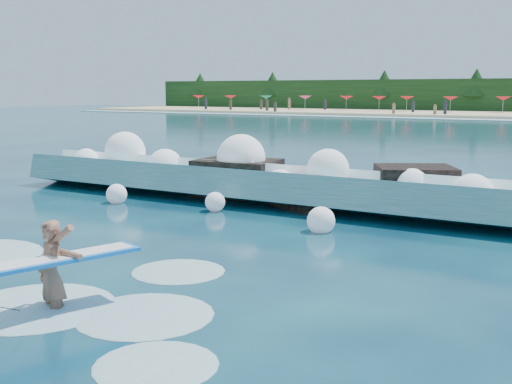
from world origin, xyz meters
TOP-DOWN VIEW (x-y plane):
  - ground at (0.00, 0.00)m, footprint 200.00×200.00m
  - breaking_wave at (-1.74, 6.96)m, footprint 16.77×2.67m
  - rock_cluster at (0.02, 7.54)m, footprint 8.39×3.52m
  - surfer_with_board at (0.99, -3.08)m, footprint 1.24×2.89m
  - wave_spray at (-2.55, 6.95)m, footprint 14.56×4.54m
  - surf_foam at (-0.49, -2.47)m, footprint 8.99×5.83m

SIDE VIEW (x-z plane):
  - ground at x=0.00m, z-range 0.00..0.00m
  - surf_foam at x=-0.49m, z-range -0.07..0.07m
  - rock_cluster at x=0.02m, z-range -0.27..1.20m
  - breaking_wave at x=-1.74m, z-range -0.22..1.23m
  - surfer_with_board at x=0.99m, z-range -0.22..1.47m
  - wave_spray at x=-2.55m, z-range -0.02..2.04m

